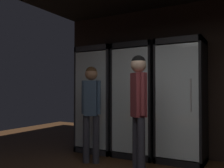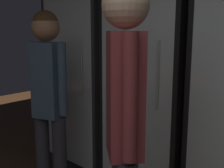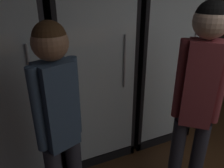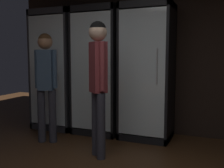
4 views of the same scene
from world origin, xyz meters
name	(u,v)px [view 1 (image 1 of 4)]	position (x,y,z in m)	size (l,w,h in m)	color
wall_back	(214,79)	(0.00, 3.03, 1.40)	(6.00, 0.06, 2.80)	black
cooler_far_left	(100,100)	(-2.11, 2.70, 1.01)	(0.77, 0.67, 2.07)	#2B2B30
cooler_left	(138,101)	(-1.29, 2.70, 1.01)	(0.77, 0.67, 2.07)	black
cooler_center	(182,101)	(-0.47, 2.70, 1.02)	(0.77, 0.67, 2.07)	black
shopper_near	(91,104)	(-1.78, 1.87, 0.98)	(0.32, 0.23, 1.61)	#2D2D38
shopper_far	(139,101)	(-0.82, 1.64, 1.06)	(0.27, 0.27, 1.71)	#2D2D38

